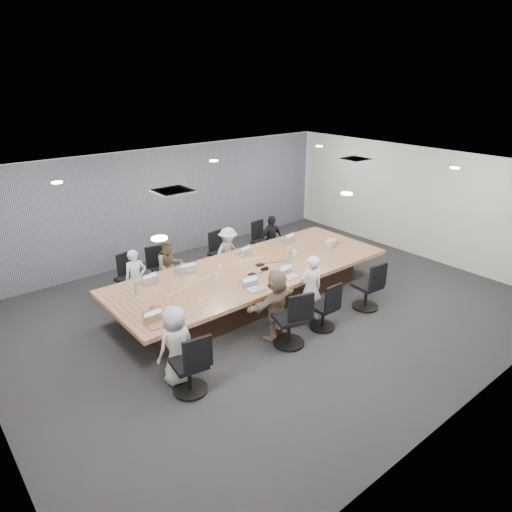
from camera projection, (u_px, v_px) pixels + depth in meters
floor at (268, 309)px, 9.31m from camera, size 10.00×8.00×0.00m
ceiling at (270, 173)px, 8.26m from camera, size 10.00×8.00×0.00m
wall_back at (167, 203)px, 11.66m from camera, size 10.00×0.00×2.80m
wall_front at (470, 329)px, 5.92m from camera, size 10.00×0.00×2.80m
wall_right at (416, 202)px, 11.72m from camera, size 0.00×8.00×2.80m
curtain at (169, 203)px, 11.60m from camera, size 9.80×0.04×2.80m
conference_table at (253, 283)px, 9.52m from camera, size 6.00×2.20×0.74m
chair_0 at (130, 282)px, 9.59m from camera, size 0.64×0.64×0.79m
chair_1 at (163, 274)px, 10.05m from camera, size 0.60×0.60×0.74m
chair_2 at (220, 257)px, 10.95m from camera, size 0.57×0.57×0.74m
chair_3 at (262, 245)px, 11.73m from camera, size 0.55×0.55×0.73m
chair_4 at (189, 368)px, 6.77m from camera, size 0.64×0.64×0.83m
chair_5 at (289, 323)px, 7.96m from camera, size 0.74×0.74×0.87m
chair_6 at (323, 311)px, 8.49m from camera, size 0.51×0.51×0.74m
chair_7 at (367, 289)px, 9.23m from camera, size 0.61×0.61×0.83m
person_0 at (136, 278)px, 9.26m from camera, size 0.50×0.38×1.21m
laptop_0 at (148, 281)px, 8.81m from camera, size 0.33×0.24×0.02m
person_1 at (170, 267)px, 9.70m from camera, size 0.69×0.57×1.30m
laptop_1 at (183, 271)px, 9.27m from camera, size 0.40×0.32×0.02m
person_2 at (228, 252)px, 10.62m from camera, size 0.85×0.59×1.20m
laptop_2 at (243, 253)px, 10.17m from camera, size 0.33×0.25×0.02m
person_3 at (271, 239)px, 11.39m from camera, size 0.74×0.34×1.23m
laptop_3 at (286, 240)px, 10.94m from camera, size 0.34×0.25×0.02m
person_4 at (176, 345)px, 6.94m from camera, size 0.68×0.49×1.29m
laptop_4 at (158, 325)px, 7.29m from camera, size 0.34×0.24×0.02m
person_5 at (276, 304)px, 8.13m from camera, size 1.26×0.56×1.31m
laptop_5 at (257, 289)px, 8.49m from camera, size 0.37×0.28×0.02m
person_6 at (311, 289)px, 8.63m from camera, size 0.56×0.43×1.37m
laptop_6 at (291, 277)px, 9.00m from camera, size 0.31×0.22×0.02m
bottle_green_left at (136, 288)px, 8.27m from camera, size 0.08×0.08×0.23m
bottle_green_right at (291, 256)px, 9.72m from camera, size 0.09×0.09×0.24m
bottle_clear at (217, 277)px, 8.71m from camera, size 0.09×0.09×0.23m
cup_white_far at (220, 268)px, 9.32m from camera, size 0.08×0.08×0.09m
cup_white_near at (294, 252)px, 10.08m from camera, size 0.10×0.10×0.11m
mug_brown at (152, 309)px, 7.66m from camera, size 0.11×0.11×0.11m
mic_left at (252, 274)px, 9.10m from camera, size 0.14×0.10×0.03m
mic_right at (260, 265)px, 9.54m from camera, size 0.17×0.12×0.03m
stapler at (265, 269)px, 9.32m from camera, size 0.16×0.06×0.06m
canvas_bag at (330, 243)px, 10.56m from camera, size 0.32×0.24×0.16m
snack_packet at (337, 241)px, 10.84m from camera, size 0.22×0.22×0.04m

